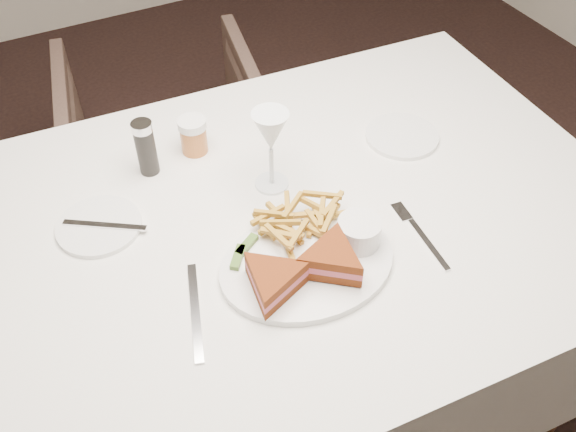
# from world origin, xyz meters

# --- Properties ---
(table) EXTENTS (1.44, 1.01, 0.75)m
(table) POSITION_xyz_m (0.36, 0.14, 0.38)
(table) COLOR white
(table) RESTS_ON ground
(chair_far) EXTENTS (0.71, 0.68, 0.63)m
(chair_far) POSITION_xyz_m (0.40, 1.03, 0.32)
(chair_far) COLOR #4E3930
(chair_far) RESTS_ON ground
(table_setting) EXTENTS (0.82, 0.65, 0.18)m
(table_setting) POSITION_xyz_m (0.36, 0.09, 0.79)
(table_setting) COLOR white
(table_setting) RESTS_ON table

